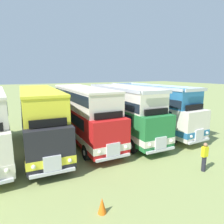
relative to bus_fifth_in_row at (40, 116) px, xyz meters
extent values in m
plane|color=#8C9956|center=(-1.72, -0.11, -2.47)|extent=(200.00, 200.00, 0.00)
sphere|color=#EAEACC|center=(-2.24, -5.31, -1.37)|extent=(0.22, 0.22, 0.22)
cylinder|color=black|center=(-2.08, -3.64, -1.95)|extent=(0.34, 1.05, 1.04)
cylinder|color=silver|center=(-1.93, -3.63, -1.95)|extent=(0.04, 0.36, 0.36)
cylinder|color=black|center=(-2.48, 3.33, -1.95)|extent=(0.34, 1.05, 1.04)
cylinder|color=silver|center=(-2.33, 3.34, -1.95)|extent=(0.04, 0.36, 0.36)
cube|color=black|center=(0.00, -0.12, -0.77)|extent=(2.84, 10.71, 2.30)
cube|color=yellow|center=(0.00, -0.12, -1.37)|extent=(2.88, 10.75, 0.44)
cube|color=#19232D|center=(0.01, 0.28, -0.17)|extent=(2.79, 8.31, 0.76)
cube|color=#19232D|center=(-0.17, -5.38, -0.12)|extent=(2.20, 0.17, 0.90)
cube|color=silver|center=(-0.17, -5.49, -1.37)|extent=(0.90, 0.15, 0.80)
cube|color=silver|center=(-0.17, -5.52, -1.87)|extent=(2.30, 0.21, 0.16)
sphere|color=#EAEACC|center=(0.73, -5.53, -1.37)|extent=(0.22, 0.22, 0.22)
sphere|color=#EAEACC|center=(-1.07, -5.47, -1.37)|extent=(0.22, 0.22, 0.22)
cube|color=yellow|center=(0.00, 0.13, 1.13)|extent=(2.71, 9.81, 1.50)
cube|color=yellow|center=(0.00, 0.13, 1.95)|extent=(2.77, 9.91, 0.14)
cube|color=#19232D|center=(0.00, 0.13, 1.43)|extent=(2.74, 9.71, 0.68)
cube|color=black|center=(-0.15, -4.89, 0.63)|extent=(1.90, 0.18, 0.40)
cylinder|color=black|center=(1.03, -3.87, -1.95)|extent=(0.31, 1.05, 1.04)
cylinder|color=silver|center=(1.18, -3.88, -1.95)|extent=(0.03, 0.36, 0.36)
cylinder|color=black|center=(-1.27, -3.80, -1.95)|extent=(0.31, 1.05, 1.04)
cylinder|color=silver|center=(-1.42, -3.80, -1.95)|extent=(0.03, 0.36, 0.36)
cylinder|color=black|center=(1.26, 3.36, -1.95)|extent=(0.31, 1.05, 1.04)
cylinder|color=silver|center=(1.41, 3.36, -1.95)|extent=(0.03, 0.36, 0.36)
cylinder|color=black|center=(-1.04, 3.43, -1.95)|extent=(0.31, 1.05, 1.04)
cylinder|color=silver|center=(-1.19, 3.44, -1.95)|extent=(0.03, 0.36, 0.36)
cube|color=red|center=(3.43, 0.09, -0.77)|extent=(2.56, 10.46, 2.30)
cube|color=silver|center=(3.43, 0.09, -1.37)|extent=(2.60, 10.50, 0.44)
cube|color=#19232D|center=(3.42, 0.49, -0.17)|extent=(2.58, 8.06, 0.76)
cube|color=#19232D|center=(3.46, -5.07, -0.12)|extent=(2.20, 0.11, 0.90)
cube|color=silver|center=(3.46, -5.18, -1.37)|extent=(0.90, 0.13, 0.80)
cube|color=silver|center=(3.46, -5.21, -1.87)|extent=(2.30, 0.15, 0.16)
sphere|color=#EAEACC|center=(4.36, -5.19, -1.37)|extent=(0.22, 0.22, 0.22)
sphere|color=#EAEACC|center=(2.56, -5.20, -1.37)|extent=(0.22, 0.22, 0.22)
cube|color=silver|center=(3.43, 0.34, 1.13)|extent=(2.46, 9.56, 1.50)
cube|color=silver|center=(3.43, 0.34, 1.95)|extent=(2.52, 9.66, 0.14)
cube|color=#19232D|center=(3.43, 0.34, 1.43)|extent=(2.50, 9.46, 0.68)
cube|color=black|center=(3.46, -4.58, 0.63)|extent=(1.90, 0.13, 0.40)
cylinder|color=black|center=(4.60, -3.52, -1.95)|extent=(0.29, 1.04, 1.04)
cylinder|color=silver|center=(4.75, -3.52, -1.95)|extent=(0.02, 0.36, 0.36)
cylinder|color=black|center=(2.30, -3.54, -1.95)|extent=(0.29, 1.04, 1.04)
cylinder|color=silver|center=(2.15, -3.54, -1.95)|extent=(0.02, 0.36, 0.36)
cylinder|color=black|center=(4.56, 3.52, -1.95)|extent=(0.29, 1.04, 1.04)
cylinder|color=silver|center=(4.71, 3.52, -1.95)|extent=(0.02, 0.36, 0.36)
cylinder|color=black|center=(2.26, 3.50, -1.95)|extent=(0.29, 1.04, 1.04)
cylinder|color=silver|center=(2.11, 3.50, -1.95)|extent=(0.02, 0.36, 0.36)
cube|color=#237538|center=(6.86, -0.46, -0.77)|extent=(2.61, 10.10, 2.30)
cube|color=silver|center=(6.86, -0.46, -1.37)|extent=(2.65, 10.14, 0.44)
cube|color=#19232D|center=(6.86, -0.06, -0.17)|extent=(2.62, 7.70, 0.76)
cube|color=#19232D|center=(6.80, -5.44, -0.12)|extent=(2.20, 0.12, 0.90)
cube|color=silver|center=(6.80, -5.55, -1.37)|extent=(0.90, 0.13, 0.80)
cube|color=silver|center=(6.80, -5.58, -1.87)|extent=(2.30, 0.17, 0.16)
sphere|color=#EAEACC|center=(7.70, -5.57, -1.37)|extent=(0.22, 0.22, 0.22)
sphere|color=#EAEACC|center=(5.90, -5.55, -1.37)|extent=(0.22, 0.22, 0.22)
cube|color=silver|center=(6.86, -0.21, 1.13)|extent=(2.50, 9.20, 1.50)
cube|color=silver|center=(6.81, -5.00, 1.93)|extent=(2.40, 0.13, 0.24)
cube|color=silver|center=(6.91, 3.87, 1.93)|extent=(2.40, 0.13, 0.24)
cube|color=silver|center=(8.06, -0.23, 1.93)|extent=(0.20, 9.17, 0.24)
cube|color=silver|center=(5.66, -0.20, 1.93)|extent=(0.20, 9.17, 0.24)
cube|color=#19232D|center=(6.86, -0.21, 0.83)|extent=(2.54, 9.10, 0.64)
cube|color=black|center=(6.81, -4.95, 0.63)|extent=(1.90, 0.14, 0.40)
cylinder|color=black|center=(7.97, -3.91, -1.95)|extent=(0.29, 1.04, 1.04)
cylinder|color=silver|center=(8.12, -3.91, -1.95)|extent=(0.02, 0.36, 0.36)
cylinder|color=black|center=(5.67, -3.88, -1.95)|extent=(0.29, 1.04, 1.04)
cylinder|color=silver|center=(5.52, -3.88, -1.95)|extent=(0.02, 0.36, 0.36)
cylinder|color=black|center=(8.04, 2.76, -1.95)|extent=(0.29, 1.04, 1.04)
cylinder|color=silver|center=(8.19, 2.76, -1.95)|extent=(0.02, 0.36, 0.36)
cylinder|color=black|center=(5.74, 2.78, -1.95)|extent=(0.29, 1.04, 1.04)
cylinder|color=silver|center=(5.59, 2.79, -1.95)|extent=(0.02, 0.36, 0.36)
cube|color=silver|center=(10.29, 0.27, -0.77)|extent=(3.10, 11.38, 2.30)
cube|color=teal|center=(10.29, 0.27, -1.37)|extent=(3.14, 11.42, 0.44)
cube|color=#19232D|center=(10.27, 0.67, -0.17)|extent=(3.00, 8.98, 0.76)
cube|color=#19232D|center=(10.59, -5.29, -0.12)|extent=(2.20, 0.22, 0.90)
cube|color=silver|center=(10.59, -5.40, -1.37)|extent=(0.91, 0.17, 0.80)
cube|color=silver|center=(10.59, -5.43, -1.87)|extent=(2.30, 0.26, 0.16)
sphere|color=#EAEACC|center=(11.49, -5.36, -1.37)|extent=(0.22, 0.22, 0.22)
sphere|color=#EAEACC|center=(9.69, -5.46, -1.37)|extent=(0.22, 0.22, 0.22)
cube|color=teal|center=(10.27, 0.52, 1.13)|extent=(2.95, 10.47, 1.50)
cube|color=silver|center=(10.56, -4.85, 1.93)|extent=(2.40, 0.23, 0.24)
cube|color=silver|center=(10.03, 5.20, 1.93)|extent=(2.40, 0.23, 0.24)
cube|color=silver|center=(11.47, 0.59, 1.93)|extent=(0.65, 10.35, 0.24)
cube|color=silver|center=(9.08, 0.46, 1.93)|extent=(0.65, 10.35, 0.24)
cube|color=#19232D|center=(10.27, 0.52, 0.83)|extent=(2.98, 10.38, 0.64)
cube|color=black|center=(10.56, -4.80, 0.63)|extent=(1.90, 0.22, 0.40)
cylinder|color=black|center=(11.65, -3.69, -1.95)|extent=(0.34, 1.05, 1.04)
cylinder|color=silver|center=(11.80, -3.68, -1.95)|extent=(0.04, 0.36, 0.36)
cylinder|color=black|center=(9.35, -3.81, -1.95)|extent=(0.34, 1.05, 1.04)
cylinder|color=silver|center=(9.20, -3.82, -1.95)|extent=(0.04, 0.36, 0.36)
cylinder|color=black|center=(11.23, 4.16, -1.95)|extent=(0.34, 1.05, 1.04)
cylinder|color=silver|center=(11.38, 4.17, -1.95)|extent=(0.04, 0.36, 0.36)
cylinder|color=black|center=(8.94, 4.04, -1.95)|extent=(0.34, 1.05, 1.04)
cylinder|color=silver|center=(8.79, 4.03, -1.95)|extent=(0.04, 0.36, 0.36)
cone|color=orange|center=(1.19, -8.66, -2.13)|extent=(0.36, 0.36, 0.68)
cylinder|color=#23232D|center=(7.92, -8.03, -2.02)|extent=(0.24, 0.24, 0.90)
cube|color=yellow|center=(7.92, -8.03, -1.27)|extent=(0.36, 0.22, 0.60)
sphere|color=#9E7051|center=(7.92, -8.03, -0.85)|extent=(0.22, 0.22, 0.22)
camera|label=1|loc=(-1.66, -15.27, 3.14)|focal=31.87mm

